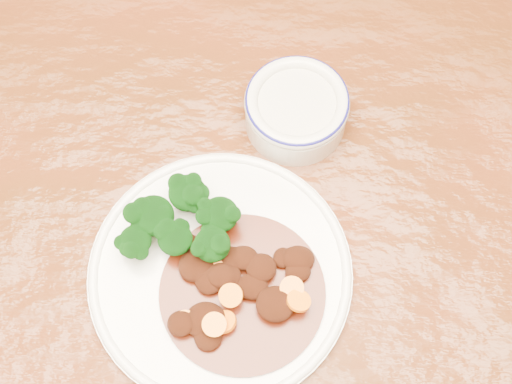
{
  "coord_description": "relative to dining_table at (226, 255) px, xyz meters",
  "views": [
    {
      "loc": [
        0.04,
        -0.25,
        1.44
      ],
      "look_at": [
        0.03,
        0.04,
        0.77
      ],
      "focal_mm": 50.0,
      "sensor_mm": 36.0,
      "label": 1
    }
  ],
  "objects": [
    {
      "name": "broccoli_florets",
      "position": [
        -0.04,
        -0.01,
        0.12
      ],
      "size": [
        0.12,
        0.09,
        0.05
      ],
      "color": "#6E9C50",
      "rests_on": "dinner_plate"
    },
    {
      "name": "dinner_plate",
      "position": [
        0.0,
        -0.05,
        0.09
      ],
      "size": [
        0.26,
        0.26,
        0.02
      ],
      "rotation": [
        0.0,
        0.0,
        0.3
      ],
      "color": "white",
      "rests_on": "dining_table"
    },
    {
      "name": "dip_bowl",
      "position": [
        0.07,
        0.13,
        0.11
      ],
      "size": [
        0.11,
        0.11,
        0.05
      ],
      "rotation": [
        0.0,
        0.0,
        0.06
      ],
      "color": "beige",
      "rests_on": "dining_table"
    },
    {
      "name": "mince_stew",
      "position": [
        0.02,
        -0.06,
        0.1
      ],
      "size": [
        0.16,
        0.16,
        0.03
      ],
      "color": "#4E1508",
      "rests_on": "dinner_plate"
    },
    {
      "name": "ground",
      "position": [
        -0.0,
        0.0,
        -0.67
      ],
      "size": [
        4.0,
        4.0,
        0.0
      ],
      "primitive_type": "plane",
      "color": "#492D12",
      "rests_on": "ground"
    },
    {
      "name": "dining_table",
      "position": [
        0.0,
        0.0,
        0.0
      ],
      "size": [
        1.51,
        0.92,
        0.75
      ],
      "rotation": [
        0.0,
        0.0,
        -0.02
      ],
      "color": "#5F2510",
      "rests_on": "ground"
    }
  ]
}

